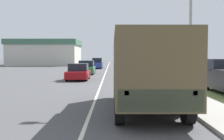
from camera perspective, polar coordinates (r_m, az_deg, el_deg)
name	(u,v)px	position (r m, az deg, el deg)	size (l,w,h in m)	color
ground_plane	(106,70)	(42.02, -1.23, 0.07)	(180.00, 180.00, 0.00)	#4C4C4F
lane_centre_stripe	(106,70)	(42.02, -1.23, 0.08)	(0.12, 120.00, 0.00)	silver
sidewalk_right	(136,69)	(42.17, 4.89, 0.15)	(1.80, 120.00, 0.12)	#9E9B93
grass_strip_right	(165,70)	(42.79, 10.77, 0.09)	(7.00, 120.00, 0.02)	olive
military_truck	(145,68)	(10.76, 6.65, 0.50)	(2.38, 7.06, 2.90)	#474C38
car_nearest_ahead	(78,72)	(24.43, -7.00, -0.50)	(1.80, 3.92, 1.42)	maroon
car_second_ahead	(86,68)	(32.03, -5.36, 0.41)	(1.82, 3.99, 1.54)	#336B3D
car_third_ahead	(96,64)	(46.27, -3.17, 1.28)	(1.72, 4.90, 1.72)	navy
lamp_post	(186,11)	(14.84, 14.77, 11.47)	(1.69, 0.24, 7.07)	gray
building_distant	(45,53)	(64.02, -13.43, 3.47)	(14.87, 12.33, 5.49)	beige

